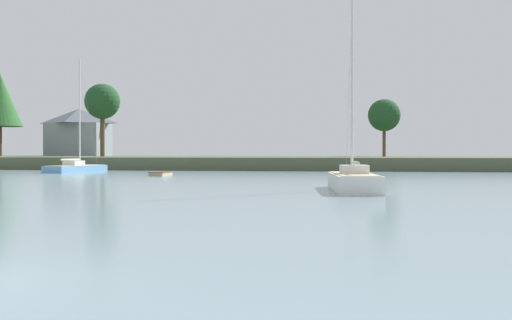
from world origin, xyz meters
name	(u,v)px	position (x,y,z in m)	size (l,w,h in m)	color
far_shore_bank	(305,161)	(0.00, 85.01, 0.78)	(244.65, 46.87, 1.56)	#4C563D
sailboat_white	(353,186)	(7.15, 25.58, 0.26)	(3.16, 8.18, 12.02)	white
sailboat_skyblue	(76,170)	(-23.16, 54.35, 0.26)	(3.93, 8.95, 13.08)	#669ECC
dinghy_sand	(161,174)	(-10.60, 45.70, 0.13)	(1.46, 3.44, 0.51)	tan
shore_tree_center_right	(102,102)	(-30.55, 78.82, 9.88)	(5.38, 5.38, 11.11)	brown
shore_tree_inland_a	(0,100)	(-52.37, 86.60, 11.23)	(7.54, 7.54, 14.31)	brown
shore_tree_right_mid	(384,115)	(11.88, 83.87, 7.74)	(4.84, 4.84, 8.64)	brown
cottage_behind_trees	(79,132)	(-42.39, 95.73, 6.01)	(10.89, 7.89, 8.60)	gray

